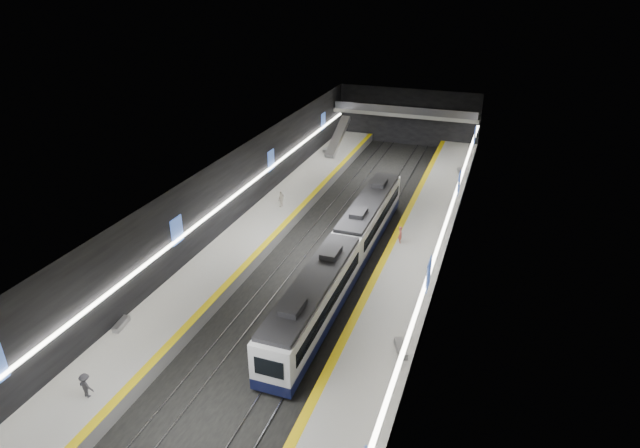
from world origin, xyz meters
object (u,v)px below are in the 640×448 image
at_px(passenger_left_a, 281,199).
at_px(passenger_left_b, 86,386).
at_px(train, 345,252).
at_px(bench_left_near, 121,324).
at_px(passenger_right_a, 400,235).
at_px(bench_right_far, 460,171).
at_px(escalator, 338,136).
at_px(bench_left_far, 326,150).
at_px(bench_right_near, 401,349).

relative_size(passenger_left_a, passenger_left_b, 1.06).
height_order(train, bench_left_near, train).
bearing_deg(bench_left_near, train, 39.35).
xyz_separation_m(passenger_left_a, passenger_left_b, (0.19, -28.50, -0.05)).
height_order(passenger_right_a, passenger_left_a, passenger_left_a).
bearing_deg(passenger_left_a, bench_right_far, 146.18).
distance_m(escalator, bench_right_far, 16.87).
height_order(escalator, bench_left_far, escalator).
height_order(passenger_right_a, passenger_left_b, passenger_left_b).
relative_size(bench_left_near, passenger_left_a, 0.97).
bearing_deg(bench_left_near, bench_left_far, 80.73).
bearing_deg(bench_left_near, escalator, 78.98).
bearing_deg(train, bench_left_far, 111.93).
bearing_deg(passenger_right_a, passenger_left_a, 51.97).
xyz_separation_m(escalator, passenger_left_a, (0.30, -19.74, -1.05)).
bearing_deg(passenger_left_a, train, 57.16).
relative_size(train, bench_left_near, 18.20).
xyz_separation_m(passenger_right_a, passenger_left_a, (-13.13, 3.71, 0.07)).
bearing_deg(bench_right_near, train, 100.62).
xyz_separation_m(bench_right_near, bench_right_far, (-0.17, 34.95, -0.02)).
xyz_separation_m(bench_left_near, bench_left_far, (0.70, 41.24, 0.00)).
relative_size(bench_left_far, bench_right_near, 0.89).
xyz_separation_m(bench_left_near, passenger_right_a, (15.43, 18.67, 0.58)).
bearing_deg(passenger_right_a, bench_left_far, 10.89).
distance_m(bench_left_near, bench_right_near, 19.02).
distance_m(escalator, passenger_left_a, 19.77).
height_order(bench_left_far, bench_right_far, bench_right_far).
height_order(bench_left_far, passenger_right_a, passenger_right_a).
height_order(escalator, bench_right_far, escalator).
distance_m(escalator, passenger_right_a, 27.05).
xyz_separation_m(bench_right_near, passenger_right_a, (-3.19, 14.81, 0.55)).
height_order(bench_right_near, passenger_right_a, passenger_right_a).
distance_m(train, passenger_right_a, 6.50).
height_order(train, passenger_left_b, train).
bearing_deg(passenger_right_a, bench_right_far, -30.80).
xyz_separation_m(escalator, passenger_left_b, (0.50, -48.24, -1.10)).
bearing_deg(bench_right_far, bench_left_far, 160.02).
distance_m(bench_right_near, passenger_right_a, 15.16).
xyz_separation_m(bench_right_far, passenger_right_a, (-3.03, -20.14, 0.58)).
distance_m(bench_left_near, bench_left_far, 41.25).
distance_m(train, bench_left_near, 17.84).
height_order(bench_left_near, passenger_left_a, passenger_left_a).
bearing_deg(train, passenger_left_a, 136.47).
height_order(bench_right_near, bench_right_far, bench_right_near).
distance_m(bench_right_near, bench_right_far, 34.95).
relative_size(bench_left_far, passenger_right_a, 1.06).
bearing_deg(bench_left_far, bench_left_near, -87.49).
xyz_separation_m(escalator, bench_left_far, (-1.30, -0.87, -1.70)).
relative_size(passenger_right_a, passenger_left_a, 0.92).
relative_size(train, passenger_left_b, 18.87).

